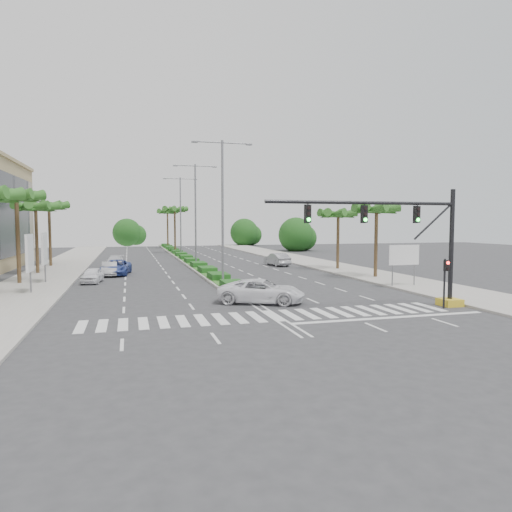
{
  "coord_description": "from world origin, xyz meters",
  "views": [
    {
      "loc": [
        -7.64,
        -23.74,
        5.13
      ],
      "look_at": [
        0.31,
        4.67,
        3.0
      ],
      "focal_mm": 32.0,
      "sensor_mm": 36.0,
      "label": 1
    }
  ],
  "objects": [
    {
      "name": "car_parked_d",
      "position": [
        -9.22,
        31.6,
        0.66
      ],
      "size": [
        2.28,
        4.72,
        1.32
      ],
      "primitive_type": "imported",
      "rotation": [
        0.0,
        0.0,
        -0.1
      ],
      "color": "silver",
      "rests_on": "ground"
    },
    {
      "name": "median",
      "position": [
        0.0,
        45.0,
        0.1
      ],
      "size": [
        2.2,
        75.0,
        0.2
      ],
      "primitive_type": "cube",
      "color": "gray",
      "rests_on": "ground"
    },
    {
      "name": "streetlight_near",
      "position": [
        0.0,
        14.0,
        6.81
      ],
      "size": [
        5.1,
        0.25,
        12.0
      ],
      "color": "slate",
      "rests_on": "ground"
    },
    {
      "name": "footpath_left",
      "position": [
        -15.2,
        20.0,
        0.07
      ],
      "size": [
        6.0,
        120.0,
        0.15
      ],
      "primitive_type": "cube",
      "color": "gray",
      "rests_on": "ground"
    },
    {
      "name": "pedestrian_signal",
      "position": [
        10.6,
        -0.68,
        2.04
      ],
      "size": [
        0.28,
        0.36,
        3.0
      ],
      "color": "black",
      "rests_on": "ground"
    },
    {
      "name": "palm_right_near",
      "position": [
        14.5,
        14.0,
        6.2
      ],
      "size": [
        4.57,
        4.68,
        7.05
      ],
      "color": "brown",
      "rests_on": "ground"
    },
    {
      "name": "signal_gantry",
      "position": [
        9.27,
        -0.0,
        3.46
      ],
      "size": [
        12.6,
        1.2,
        7.2
      ],
      "color": "gold",
      "rests_on": "ground"
    },
    {
      "name": "billboard_near",
      "position": [
        -14.5,
        12.0,
        2.96
      ],
      "size": [
        0.18,
        2.1,
        4.35
      ],
      "color": "slate",
      "rests_on": "ground"
    },
    {
      "name": "streetlight_far",
      "position": [
        0.0,
        46.0,
        6.81
      ],
      "size": [
        5.1,
        0.25,
        12.0
      ],
      "color": "slate",
      "rests_on": "ground"
    },
    {
      "name": "streetlight_mid",
      "position": [
        0.0,
        30.0,
        6.81
      ],
      "size": [
        5.1,
        0.25,
        12.0
      ],
      "color": "slate",
      "rests_on": "ground"
    },
    {
      "name": "palm_left_far",
      "position": [
        -16.5,
        26.0,
        6.5
      ],
      "size": [
        4.57,
        4.68,
        7.35
      ],
      "color": "brown",
      "rests_on": "ground"
    },
    {
      "name": "footpath_right",
      "position": [
        15.2,
        20.0,
        0.07
      ],
      "size": [
        6.0,
        120.0,
        0.15
      ],
      "primitive_type": "cube",
      "color": "gray",
      "rests_on": "ground"
    },
    {
      "name": "palm_right_far",
      "position": [
        14.5,
        22.0,
        5.91
      ],
      "size": [
        4.57,
        4.68,
        6.75
      ],
      "color": "brown",
      "rests_on": "ground"
    },
    {
      "name": "ground",
      "position": [
        0.0,
        0.0,
        0.0
      ],
      "size": [
        160.0,
        160.0,
        0.0
      ],
      "primitive_type": "plane",
      "color": "#333335",
      "rests_on": "ground"
    },
    {
      "name": "palm_median_a",
      "position": [
        0.0,
        55.0,
        7.17
      ],
      "size": [
        4.57,
        4.68,
        8.05
      ],
      "color": "brown",
      "rests_on": "ground"
    },
    {
      "name": "billboard_far",
      "position": [
        -14.5,
        18.0,
        2.96
      ],
      "size": [
        0.18,
        2.1,
        4.35
      ],
      "color": "slate",
      "rests_on": "ground"
    },
    {
      "name": "car_parked_c",
      "position": [
        -8.9,
        23.32,
        0.75
      ],
      "size": [
        3.16,
        5.66,
        1.5
      ],
      "primitive_type": "imported",
      "rotation": [
        0.0,
        0.0,
        -0.13
      ],
      "color": "#324799",
      "rests_on": "ground"
    },
    {
      "name": "palm_left_mid",
      "position": [
        -16.5,
        18.0,
        7.08
      ],
      "size": [
        4.57,
        4.68,
        7.95
      ],
      "color": "brown",
      "rests_on": "ground"
    },
    {
      "name": "car_crossing",
      "position": [
        0.52,
        4.13,
        0.77
      ],
      "size": [
        6.1,
        4.65,
        1.54
      ],
      "primitive_type": "imported",
      "rotation": [
        0.0,
        0.0,
        1.14
      ],
      "color": "white",
      "rests_on": "ground"
    },
    {
      "name": "palm_median_b",
      "position": [
        0.0,
        70.0,
        7.17
      ],
      "size": [
        4.57,
        4.68,
        8.05
      ],
      "color": "brown",
      "rests_on": "ground"
    },
    {
      "name": "direction_sign",
      "position": [
        13.5,
        7.99,
        2.45
      ],
      "size": [
        2.7,
        0.11,
        3.4
      ],
      "color": "slate",
      "rests_on": "ground"
    },
    {
      "name": "median_grass",
      "position": [
        0.0,
        45.0,
        0.22
      ],
      "size": [
        1.8,
        75.0,
        0.04
      ],
      "primitive_type": "cube",
      "color": "#2D5E20",
      "rests_on": "median"
    },
    {
      "name": "car_right",
      "position": [
        9.61,
        28.47,
        0.77
      ],
      "size": [
        2.16,
        4.82,
        1.54
      ],
      "primitive_type": "imported",
      "rotation": [
        0.0,
        0.0,
        3.26
      ],
      "color": "#A5A4A9",
      "rests_on": "ground"
    },
    {
      "name": "car_parked_a",
      "position": [
        -10.73,
        17.65,
        0.65
      ],
      "size": [
        1.95,
        3.94,
        1.29
      ],
      "primitive_type": "imported",
      "rotation": [
        0.0,
        0.0,
        -0.12
      ],
      "color": "white",
      "rests_on": "ground"
    },
    {
      "name": "car_parked_b",
      "position": [
        -9.49,
        22.67,
        0.68
      ],
      "size": [
        1.44,
        4.1,
        1.35
      ],
      "primitive_type": "imported",
      "rotation": [
        0.0,
        0.0,
        0.0
      ],
      "color": "silver",
      "rests_on": "ground"
    },
    {
      "name": "palm_left_end",
      "position": [
        -16.5,
        34.0,
        6.88
      ],
      "size": [
        4.57,
        4.68,
        7.75
      ],
      "color": "brown",
      "rests_on": "ground"
    }
  ]
}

